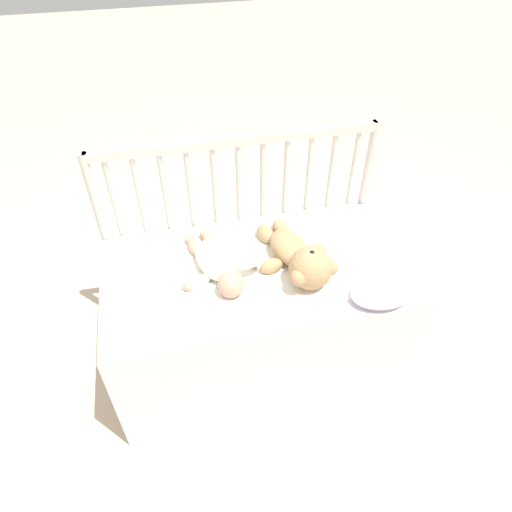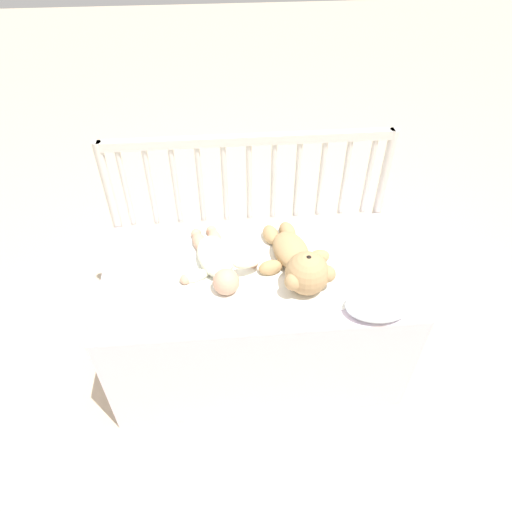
# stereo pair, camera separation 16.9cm
# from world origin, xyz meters

# --- Properties ---
(ground_plane) EXTENTS (12.00, 12.00, 0.00)m
(ground_plane) POSITION_xyz_m (0.00, 0.00, 0.00)
(ground_plane) COLOR #C6B293
(crib_mattress) EXTENTS (1.15, 0.61, 0.54)m
(crib_mattress) POSITION_xyz_m (0.00, 0.00, 0.27)
(crib_mattress) COLOR silver
(crib_mattress) RESTS_ON ground_plane
(crib_rail) EXTENTS (1.15, 0.04, 0.93)m
(crib_rail) POSITION_xyz_m (0.00, 0.33, 0.65)
(crib_rail) COLOR beige
(crib_rail) RESTS_ON ground_plane
(blanket) EXTENTS (0.81, 0.51, 0.01)m
(blanket) POSITION_xyz_m (-0.00, 0.03, 0.55)
(blanket) COLOR white
(blanket) RESTS_ON crib_mattress
(teddy_bear) EXTENTS (0.29, 0.43, 0.16)m
(teddy_bear) POSITION_xyz_m (0.15, -0.03, 0.61)
(teddy_bear) COLOR tan
(teddy_bear) RESTS_ON crib_mattress
(baby) EXTENTS (0.32, 0.39, 0.10)m
(baby) POSITION_xyz_m (-0.15, 0.03, 0.58)
(baby) COLOR #EAEACC
(baby) RESTS_ON crib_mattress
(small_pillow) EXTENTS (0.23, 0.15, 0.06)m
(small_pillow) POSITION_xyz_m (0.39, -0.24, 0.57)
(small_pillow) COLOR silver
(small_pillow) RESTS_ON crib_mattress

